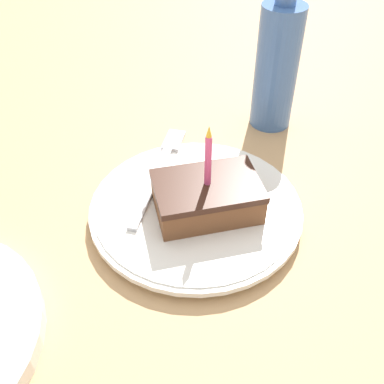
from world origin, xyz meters
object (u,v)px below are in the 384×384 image
(fork, at_px, (160,168))
(bottle, at_px, (277,63))
(cake_slice, at_px, (206,194))
(plate, at_px, (192,209))

(fork, xyz_separation_m, bottle, (0.10, -0.19, 0.08))
(cake_slice, distance_m, bottle, 0.24)
(cake_slice, height_order, fork, cake_slice)
(plate, height_order, bottle, bottle)
(plate, relative_size, fork, 1.37)
(plate, height_order, fork, fork)
(plate, distance_m, fork, 0.08)
(cake_slice, height_order, bottle, bottle)
(cake_slice, relative_size, bottle, 0.50)
(cake_slice, bearing_deg, bottle, -39.75)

